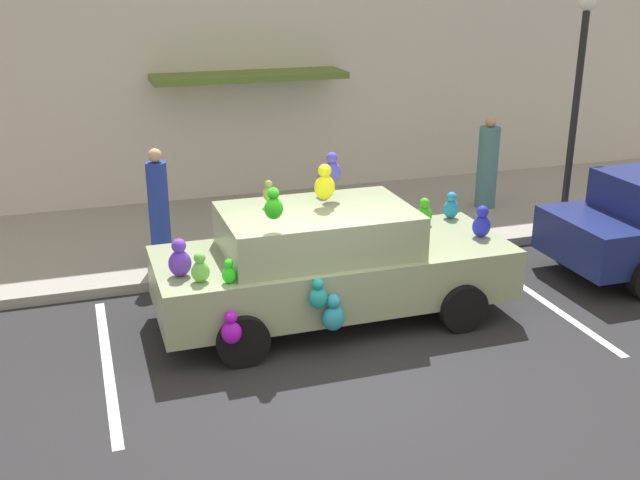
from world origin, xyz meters
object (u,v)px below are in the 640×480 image
(teddy_bear_on_sidewalk, at_px, (263,238))
(street_lamp_post, at_px, (578,87))
(plush_covered_car, at_px, (330,262))
(pedestrian_near_shopfront, at_px, (159,212))
(pedestrian_walking_past, at_px, (487,166))

(teddy_bear_on_sidewalk, height_order, street_lamp_post, street_lamp_post)
(plush_covered_car, xyz_separation_m, pedestrian_near_shopfront, (-1.93, 2.27, 0.20))
(plush_covered_car, bearing_deg, pedestrian_near_shopfront, 130.34)
(plush_covered_car, height_order, pedestrian_near_shopfront, plush_covered_car)
(plush_covered_car, height_order, teddy_bear_on_sidewalk, plush_covered_car)
(street_lamp_post, xyz_separation_m, pedestrian_walking_past, (-0.86, 1.26, -1.59))
(plush_covered_car, xyz_separation_m, teddy_bear_on_sidewalk, (-0.37, 2.10, -0.34))
(pedestrian_near_shopfront, bearing_deg, street_lamp_post, -1.12)
(pedestrian_near_shopfront, xyz_separation_m, pedestrian_walking_past, (6.21, 1.12, -0.06))
(teddy_bear_on_sidewalk, bearing_deg, street_lamp_post, 0.32)
(teddy_bear_on_sidewalk, xyz_separation_m, pedestrian_walking_past, (4.66, 1.29, 0.49))
(plush_covered_car, height_order, street_lamp_post, street_lamp_post)
(teddy_bear_on_sidewalk, bearing_deg, pedestrian_near_shopfront, 173.78)
(pedestrian_near_shopfront, bearing_deg, pedestrian_walking_past, 10.22)
(teddy_bear_on_sidewalk, bearing_deg, plush_covered_car, -79.91)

